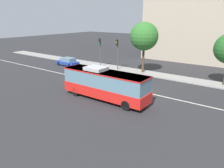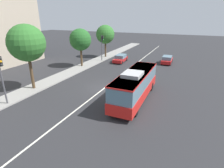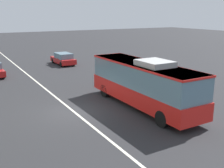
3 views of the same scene
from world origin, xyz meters
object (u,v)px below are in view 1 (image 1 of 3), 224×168
(transit_bus, at_px, (105,83))
(traffic_light_near_corner, at_px, (117,49))
(sedan_blue, at_px, (68,62))
(street_tree_kerbside_left, at_px, (144,37))
(traffic_light_mid_block, at_px, (100,48))

(transit_bus, distance_m, traffic_light_near_corner, 13.51)
(sedan_blue, xyz_separation_m, traffic_light_near_corner, (9.43, 2.42, 2.84))
(street_tree_kerbside_left, bearing_deg, traffic_light_mid_block, -171.29)
(transit_bus, relative_size, sedan_blue, 2.21)
(sedan_blue, distance_m, traffic_light_mid_block, 6.96)
(sedan_blue, bearing_deg, street_tree_kerbside_left, -165.07)
(sedan_blue, height_order, traffic_light_mid_block, traffic_light_mid_block)
(transit_bus, distance_m, sedan_blue, 18.53)
(transit_bus, xyz_separation_m, street_tree_kerbside_left, (-2.26, 12.61, 3.93))
(transit_bus, bearing_deg, traffic_light_mid_block, 130.96)
(traffic_light_near_corner, distance_m, street_tree_kerbside_left, 4.95)
(traffic_light_near_corner, xyz_separation_m, traffic_light_mid_block, (-3.47, -0.24, 0.00))
(sedan_blue, height_order, street_tree_kerbside_left, street_tree_kerbside_left)
(transit_bus, relative_size, traffic_light_near_corner, 1.93)
(traffic_light_mid_block, xyz_separation_m, street_tree_kerbside_left, (7.80, 1.20, 2.18))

